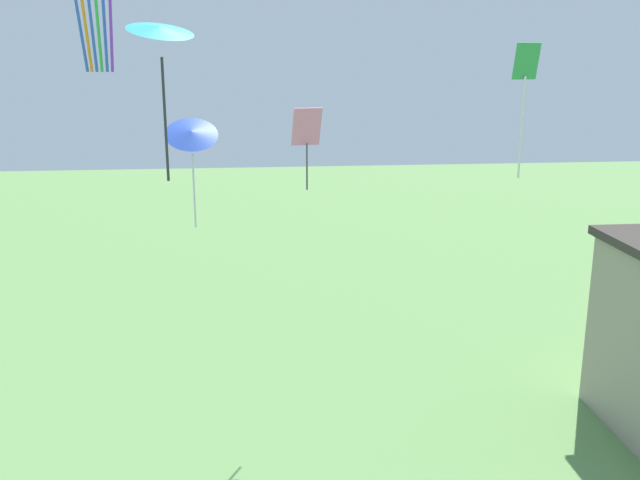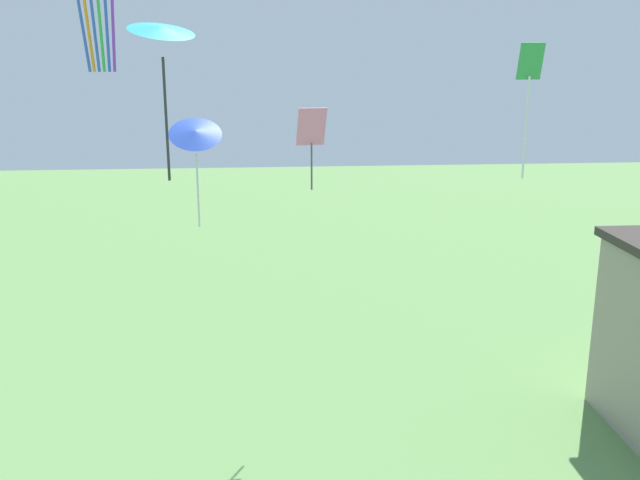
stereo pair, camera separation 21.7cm
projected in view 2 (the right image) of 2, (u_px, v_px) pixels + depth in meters
kite_cyan_delta at (161, 33)px, 12.32m from camera, size 1.59×1.58×2.86m
kite_blue_delta at (195, 134)px, 16.98m from camera, size 1.38×1.25×2.69m
kite_green_diamond at (529, 87)px, 15.88m from camera, size 0.60×0.24×3.02m
kite_pink_diamond at (312, 133)px, 19.62m from camera, size 0.86×0.53×2.28m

